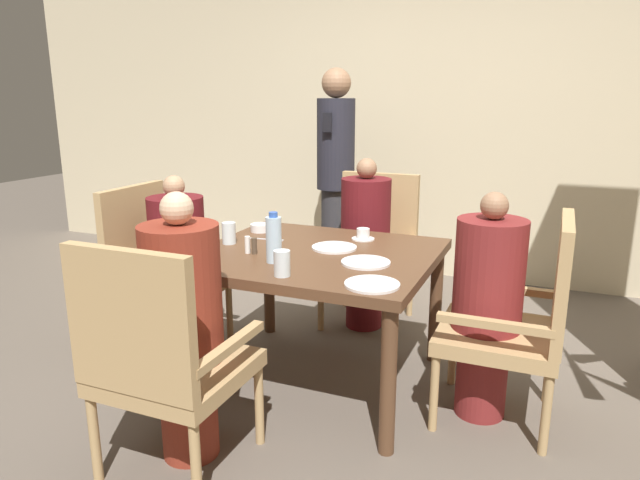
{
  "coord_description": "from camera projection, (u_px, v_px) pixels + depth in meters",
  "views": [
    {
      "loc": [
        1.12,
        -2.61,
        1.51
      ],
      "look_at": [
        0.0,
        0.05,
        0.77
      ],
      "focal_mm": 32.0,
      "sensor_mm": 36.0,
      "label": 1
    }
  ],
  "objects": [
    {
      "name": "diner_in_far_chair",
      "position": [
        365.0,
        242.0,
        3.72
      ],
      "size": [
        0.32,
        0.32,
        1.13
      ],
      "color": "#5B1419",
      "rests_on": "ground_plane"
    },
    {
      "name": "diner_in_left_chair",
      "position": [
        179.0,
        265.0,
        3.32
      ],
      "size": [
        0.32,
        0.32,
        1.08
      ],
      "color": "#5B1419",
      "rests_on": "ground_plane"
    },
    {
      "name": "diner_in_near_chair",
      "position": [
        184.0,
        326.0,
        2.34
      ],
      "size": [
        0.32,
        0.32,
        1.15
      ],
      "color": "maroon",
      "rests_on": "ground_plane"
    },
    {
      "name": "plate_main_left",
      "position": [
        366.0,
        262.0,
        2.74
      ],
      "size": [
        0.24,
        0.24,
        0.01
      ],
      "color": "white",
      "rests_on": "dining_table"
    },
    {
      "name": "chair_right_side",
      "position": [
        521.0,
        317.0,
        2.61
      ],
      "size": [
        0.54,
        0.54,
        1.0
      ],
      "color": "tan",
      "rests_on": "ground_plane"
    },
    {
      "name": "plate_main_right",
      "position": [
        334.0,
        247.0,
        3.01
      ],
      "size": [
        0.24,
        0.24,
        0.01
      ],
      "color": "white",
      "rests_on": "dining_table"
    },
    {
      "name": "standing_host",
      "position": [
        336.0,
        174.0,
        4.42
      ],
      "size": [
        0.29,
        0.33,
        1.71
      ],
      "color": "#2D2D33",
      "rests_on": "ground_plane"
    },
    {
      "name": "dining_table",
      "position": [
        316.0,
        268.0,
        2.97
      ],
      "size": [
        1.2,
        1.1,
        0.72
      ],
      "color": "brown",
      "rests_on": "ground_plane"
    },
    {
      "name": "teacup_with_saucer",
      "position": [
        363.0,
        235.0,
        3.19
      ],
      "size": [
        0.13,
        0.13,
        0.06
      ],
      "color": "white",
      "rests_on": "dining_table"
    },
    {
      "name": "plate_dessert_center",
      "position": [
        372.0,
        284.0,
        2.42
      ],
      "size": [
        0.24,
        0.24,
        0.01
      ],
      "color": "white",
      "rests_on": "dining_table"
    },
    {
      "name": "salt_shaker",
      "position": [
        248.0,
        245.0,
        2.91
      ],
      "size": [
        0.03,
        0.03,
        0.09
      ],
      "color": "white",
      "rests_on": "dining_table"
    },
    {
      "name": "glass_tall_near",
      "position": [
        282.0,
        263.0,
        2.54
      ],
      "size": [
        0.07,
        0.07,
        0.12
      ],
      "color": "silver",
      "rests_on": "dining_table"
    },
    {
      "name": "chair_left_side",
      "position": [
        158.0,
        267.0,
        3.38
      ],
      "size": [
        0.54,
        0.54,
        1.0
      ],
      "color": "tan",
      "rests_on": "ground_plane"
    },
    {
      "name": "water_bottle",
      "position": [
        274.0,
        239.0,
        2.74
      ],
      "size": [
        0.08,
        0.08,
        0.25
      ],
      "color": "silver",
      "rests_on": "dining_table"
    },
    {
      "name": "wall_back",
      "position": [
        418.0,
        109.0,
        4.72
      ],
      "size": [
        8.0,
        0.06,
        2.8
      ],
      "color": "beige",
      "rests_on": "ground_plane"
    },
    {
      "name": "fork_beside_plate",
      "position": [
        270.0,
        239.0,
        3.19
      ],
      "size": [
        0.21,
        0.04,
        0.0
      ],
      "color": "silver",
      "rests_on": "dining_table"
    },
    {
      "name": "diner_in_right_chair",
      "position": [
        487.0,
        304.0,
        2.66
      ],
      "size": [
        0.32,
        0.32,
        1.09
      ],
      "color": "maroon",
      "rests_on": "ground_plane"
    },
    {
      "name": "chair_far_side",
      "position": [
        372.0,
        245.0,
        3.87
      ],
      "size": [
        0.54,
        0.54,
        1.0
      ],
      "color": "tan",
      "rests_on": "ground_plane"
    },
    {
      "name": "glass_tall_mid",
      "position": [
        229.0,
        233.0,
        3.1
      ],
      "size": [
        0.07,
        0.07,
        0.12
      ],
      "color": "silver",
      "rests_on": "dining_table"
    },
    {
      "name": "bowl_small",
      "position": [
        260.0,
        228.0,
        3.38
      ],
      "size": [
        0.12,
        0.12,
        0.05
      ],
      "color": "white",
      "rests_on": "dining_table"
    },
    {
      "name": "ground_plane",
      "position": [
        316.0,
        379.0,
        3.13
      ],
      "size": [
        16.0,
        16.0,
        0.0
      ],
      "primitive_type": "plane",
      "color": "#60564C"
    },
    {
      "name": "pepper_shaker",
      "position": [
        254.0,
        246.0,
        2.9
      ],
      "size": [
        0.03,
        0.03,
        0.08
      ],
      "color": "#4C3D2D",
      "rests_on": "dining_table"
    },
    {
      "name": "chair_near_corner",
      "position": [
        161.0,
        357.0,
        2.22
      ],
      "size": [
        0.54,
        0.54,
        1.0
      ],
      "color": "tan",
      "rests_on": "ground_plane"
    }
  ]
}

